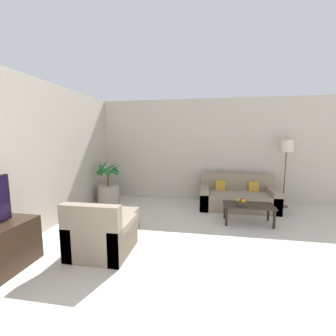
{
  "coord_description": "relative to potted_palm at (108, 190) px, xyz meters",
  "views": [
    {
      "loc": [
        -0.54,
        -0.36,
        1.69
      ],
      "look_at": [
        -1.41,
        4.66,
        1.0
      ],
      "focal_mm": 24.0,
      "sensor_mm": 36.0,
      "label": 1
    }
  ],
  "objects": [
    {
      "name": "orange_fruit",
      "position": [
        3.21,
        -0.9,
        0.11
      ],
      "size": [
        0.08,
        0.08,
        0.08
      ],
      "color": "orange",
      "rests_on": "fruit_bowl"
    },
    {
      "name": "floor_lamp",
      "position": [
        4.36,
        0.43,
        1.03
      ],
      "size": [
        0.3,
        0.3,
        1.64
      ],
      "color": "brown",
      "rests_on": "ground_plane"
    },
    {
      "name": "armchair",
      "position": [
        0.99,
        -2.43,
        -0.1
      ],
      "size": [
        0.82,
        0.8,
        0.82
      ],
      "color": "gray",
      "rests_on": "ground_plane"
    },
    {
      "name": "fruit_bowl",
      "position": [
        3.19,
        -0.84,
        0.05
      ],
      "size": [
        0.24,
        0.24,
        0.05
      ],
      "color": "#42382D",
      "rests_on": "coffee_table"
    },
    {
      "name": "sofa_loveseat",
      "position": [
        3.24,
        0.14,
        -0.1
      ],
      "size": [
        1.77,
        0.87,
        0.79
      ],
      "color": "gray",
      "rests_on": "ground_plane"
    },
    {
      "name": "ottoman",
      "position": [
        0.94,
        -1.64,
        -0.17
      ],
      "size": [
        0.63,
        0.55,
        0.39
      ],
      "color": "gray",
      "rests_on": "ground_plane"
    },
    {
      "name": "coffee_table",
      "position": [
        3.32,
        -0.83,
        -0.03
      ],
      "size": [
        0.96,
        0.5,
        0.38
      ],
      "color": "black",
      "rests_on": "ground_plane"
    },
    {
      "name": "potted_palm",
      "position": [
        0.0,
        0.0,
        0.0
      ],
      "size": [
        0.62,
        0.68,
        1.14
      ],
      "color": "#ADA393",
      "rests_on": "ground_plane"
    },
    {
      "name": "apple_green",
      "position": [
        3.12,
        -0.85,
        0.11
      ],
      "size": [
        0.08,
        0.08,
        0.08
      ],
      "color": "olive",
      "rests_on": "fruit_bowl"
    },
    {
      "name": "wall_back",
      "position": [
        3.03,
        0.78,
        0.99
      ],
      "size": [
        8.41,
        0.06,
        2.7
      ],
      "color": "#BCB2A3",
      "rests_on": "ground_plane"
    },
    {
      "name": "wall_left",
      "position": [
        -0.41,
        -2.11,
        0.99
      ],
      "size": [
        0.06,
        7.31,
        2.7
      ],
      "color": "#BCB2A3",
      "rests_on": "ground_plane"
    },
    {
      "name": "apple_red",
      "position": [
        3.2,
        -0.82,
        0.11
      ],
      "size": [
        0.07,
        0.07,
        0.07
      ],
      "color": "red",
      "rests_on": "fruit_bowl"
    }
  ]
}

